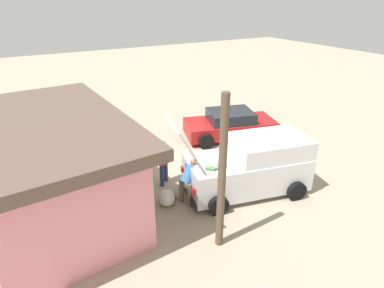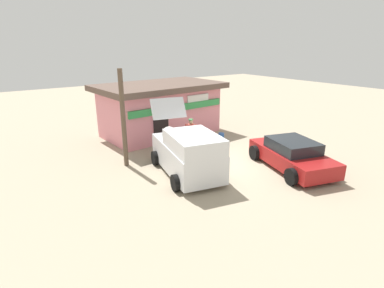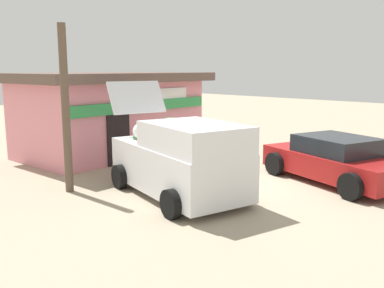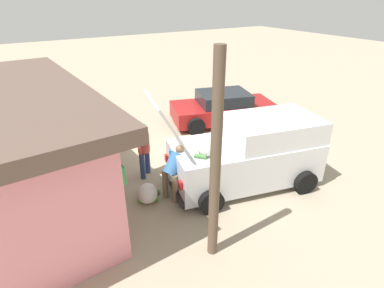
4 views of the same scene
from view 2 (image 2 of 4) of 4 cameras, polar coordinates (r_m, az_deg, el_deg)
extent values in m
plane|color=tan|center=(13.90, 7.78, -3.33)|extent=(60.00, 60.00, 0.00)
cube|color=pink|center=(17.85, -6.01, 6.08)|extent=(6.52, 3.90, 2.64)
cube|color=green|center=(16.29, -2.55, 6.87)|extent=(5.97, 0.52, 0.36)
cube|color=black|center=(15.88, -5.85, 3.34)|extent=(0.90, 0.12, 2.00)
cube|color=white|center=(17.10, 1.16, 8.34)|extent=(1.50, 0.16, 0.60)
cube|color=brown|center=(17.59, -6.17, 10.77)|extent=(7.31, 4.70, 0.31)
cube|color=silver|center=(12.36, -1.04, -2.40)|extent=(2.61, 4.26, 1.08)
cube|color=silver|center=(11.42, 0.33, 0.33)|extent=(2.21, 2.77, 0.61)
cube|color=black|center=(10.41, 2.85, -1.70)|extent=(1.49, 0.41, 0.47)
cube|color=silver|center=(13.94, -4.47, 6.75)|extent=(1.68, 0.89, 0.89)
ellipsoid|color=silver|center=(13.05, -2.54, 2.06)|extent=(0.43, 0.36, 0.36)
ellipsoid|color=silver|center=(13.16, -4.40, 2.36)|extent=(0.53, 0.44, 0.44)
ellipsoid|color=silver|center=(13.04, -4.08, 2.03)|extent=(0.43, 0.36, 0.36)
cylinder|color=#68A32F|center=(13.10, -3.39, 1.64)|extent=(0.18, 0.23, 0.15)
cylinder|color=#4D8D45|center=(13.33, -5.08, 1.79)|extent=(0.29, 0.28, 0.10)
cube|color=black|center=(14.31, -4.01, -1.46)|extent=(1.66, 0.45, 0.16)
cube|color=red|center=(13.96, -6.76, 0.18)|extent=(0.15, 0.09, 0.20)
cube|color=red|center=(14.37, -1.45, 0.85)|extent=(0.15, 0.09, 0.20)
cylinder|color=black|center=(11.05, -3.10, -7.32)|extent=(0.35, 0.66, 0.63)
cylinder|color=black|center=(11.76, 5.78, -5.74)|extent=(0.35, 0.66, 0.63)
cylinder|color=black|center=(13.42, -6.97, -2.65)|extent=(0.35, 0.66, 0.63)
cylinder|color=black|center=(14.01, 0.59, -1.58)|extent=(0.35, 0.66, 0.63)
cube|color=maroon|center=(13.59, 18.28, -2.41)|extent=(2.94, 4.45, 0.62)
cube|color=#1E2328|center=(13.42, 18.51, -0.24)|extent=(2.11, 2.35, 0.47)
cylinder|color=black|center=(12.07, 18.28, -5.88)|extent=(0.40, 0.70, 0.67)
cylinder|color=black|center=(13.29, 25.17, -4.49)|extent=(0.40, 0.70, 0.67)
cylinder|color=black|center=(14.20, 11.72, -1.62)|extent=(0.40, 0.70, 0.67)
cylinder|color=black|center=(15.26, 18.16, -0.76)|extent=(0.40, 0.70, 0.67)
cylinder|color=navy|center=(15.09, 0.40, 0.23)|extent=(0.15, 0.15, 0.79)
cylinder|color=navy|center=(15.17, -0.86, 0.32)|extent=(0.15, 0.15, 0.79)
cylinder|color=#CC4C3F|center=(14.93, -0.23, 2.73)|extent=(0.48, 0.48, 0.56)
sphere|color=tan|center=(14.83, -0.24, 4.17)|extent=(0.21, 0.21, 0.21)
cylinder|color=#4C9959|center=(14.80, -0.24, 4.65)|extent=(0.24, 0.24, 0.05)
cylinder|color=#CC4C3F|center=(14.88, 0.67, 2.73)|extent=(0.09, 0.09, 0.53)
cylinder|color=#CC4C3F|center=(14.98, -1.13, 2.84)|extent=(0.09, 0.09, 0.53)
cylinder|color=#726047|center=(14.46, -4.30, -0.66)|extent=(0.15, 0.15, 0.79)
cylinder|color=#726047|center=(14.21, -5.15, -1.03)|extent=(0.15, 0.15, 0.79)
cylinder|color=#3872B2|center=(14.04, -4.26, 1.41)|extent=(0.53, 0.68, 0.65)
sphere|color=#8C6647|center=(13.82, -3.55, 2.48)|extent=(0.21, 0.21, 0.21)
cylinder|color=#3872B2|center=(14.14, -3.13, 1.38)|extent=(0.09, 0.09, 0.53)
cylinder|color=#3872B2|center=(13.78, -4.34, 0.89)|extent=(0.09, 0.09, 0.53)
ellipsoid|color=silver|center=(14.95, -4.87, -0.72)|extent=(0.83, 0.75, 0.44)
cylinder|color=#629041|center=(14.85, -3.76, -1.49)|extent=(0.19, 0.26, 0.12)
cylinder|color=#5D9541|center=(14.85, -5.00, -1.49)|extent=(0.26, 0.28, 0.13)
cylinder|color=#5EAE42|center=(15.17, -4.81, -1.04)|extent=(0.33, 0.26, 0.14)
cylinder|color=blue|center=(17.12, 5.54, 1.55)|extent=(0.33, 0.33, 0.32)
cylinder|color=brown|center=(13.06, -12.85, 4.59)|extent=(0.20, 0.20, 4.18)
camera|label=1|loc=(15.70, -39.69, 17.94)|focal=29.79mm
camera|label=3|loc=(3.04, -38.26, -28.11)|focal=39.57mm
camera|label=4|loc=(14.64, -32.99, 14.74)|focal=28.91mm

